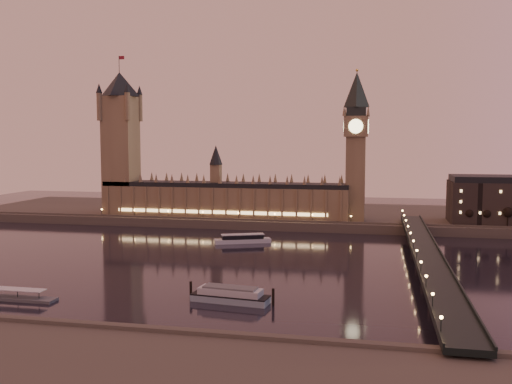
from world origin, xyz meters
TOP-DOWN VIEW (x-y plane):
  - ground at (0.00, 0.00)m, footprint 700.00×700.00m
  - far_embankment at (30.00, 165.00)m, footprint 560.00×130.00m
  - palace_of_westminster at (-40.12, 120.99)m, footprint 180.00×26.62m
  - victoria_tower at (-120.00, 121.00)m, footprint 31.68×31.68m
  - big_ben at (53.99, 120.99)m, footprint 17.68×17.68m
  - westminster_bridge at (91.61, 0.00)m, footprint 13.20×260.00m
  - bare_tree_0 at (126.74, 109.00)m, footprint 6.06×6.06m
  - bare_tree_1 at (139.74, 109.00)m, footprint 6.06×6.06m
  - bare_tree_2 at (152.75, 109.00)m, footprint 6.06×6.06m
  - cruise_boat_a at (-9.90, 52.34)m, footprint 33.96×19.71m
  - moored_barge at (14.48, -71.35)m, footprint 34.55×11.84m
  - pontoon_pier at (-70.59, -85.60)m, footprint 38.53×6.42m

SIDE VIEW (x-z plane):
  - ground at x=0.00m, z-range 0.00..0.00m
  - pontoon_pier at x=-70.59m, z-range -4.03..6.24m
  - cruise_boat_a at x=-9.90m, z-range -0.32..5.08m
  - moored_barge at x=14.48m, z-range -0.50..5.88m
  - far_embankment at x=30.00m, z-range 0.00..6.00m
  - westminster_bridge at x=91.61m, z-range -2.13..13.17m
  - bare_tree_0 at x=126.74m, z-range 9.04..21.37m
  - bare_tree_1 at x=139.74m, z-range 9.04..21.37m
  - bare_tree_2 at x=152.75m, z-range 9.04..21.37m
  - palace_of_westminster at x=-40.12m, z-range -4.29..47.71m
  - big_ben at x=53.99m, z-range 11.95..115.95m
  - victoria_tower at x=-120.00m, z-range 6.79..124.79m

